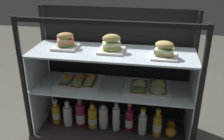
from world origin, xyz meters
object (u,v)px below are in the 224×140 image
object	(u,v)px
juice_bottle_back_left	(56,113)
juice_bottle_front_middle	(116,119)
juice_bottle_front_fourth	(80,115)
open_sandwich_tray_right_of_center	(148,87)
juice_bottle_front_right_end	(68,116)
juice_bottle_front_second	(129,120)
open_sandwich_tray_near_left_corner	(79,81)
plated_roll_sandwich_mid_left	(112,45)
juice_bottle_back_center	(103,118)
plated_roll_sandwich_mid_right	(164,51)
juice_bottle_near_post	(142,124)
orange_fruit_beside_bottles	(171,132)
orange_fruit_near_left_post	(171,125)
juice_bottle_back_right	(93,118)
plated_roll_sandwich_near_left_corner	(66,42)
juice_bottle_tucked_behind	(157,125)

from	to	relation	value
juice_bottle_back_left	juice_bottle_front_middle	size ratio (longest dim) A/B	0.83
juice_bottle_back_left	juice_bottle_front_fourth	size ratio (longest dim) A/B	0.82
open_sandwich_tray_right_of_center	juice_bottle_front_right_end	xyz separation A→B (m)	(-0.63, -0.03, -0.31)
juice_bottle_front_fourth	juice_bottle_front_second	world-z (taller)	juice_bottle_front_fourth
open_sandwich_tray_near_left_corner	juice_bottle_back_left	xyz separation A→B (m)	(-0.21, -0.01, -0.31)
plated_roll_sandwich_mid_left	open_sandwich_tray_near_left_corner	size ratio (longest dim) A/B	0.54
open_sandwich_tray_right_of_center	juice_bottle_front_right_end	world-z (taller)	open_sandwich_tray_right_of_center
juice_bottle_back_left	juice_bottle_back_center	distance (m)	0.40
plated_roll_sandwich_mid_left	juice_bottle_front_right_end	world-z (taller)	plated_roll_sandwich_mid_left
open_sandwich_tray_right_of_center	juice_bottle_front_middle	size ratio (longest dim) A/B	1.36
open_sandwich_tray_near_left_corner	plated_roll_sandwich_mid_right	bearing A→B (deg)	-5.31
plated_roll_sandwich_mid_right	open_sandwich_tray_near_left_corner	distance (m)	0.69
open_sandwich_tray_near_left_corner	open_sandwich_tray_right_of_center	xyz separation A→B (m)	(0.53, -0.00, -0.00)
open_sandwich_tray_near_left_corner	juice_bottle_back_center	distance (m)	0.36
juice_bottle_near_post	orange_fruit_beside_bottles	distance (m)	0.22
juice_bottle_back_left	juice_bottle_front_fourth	world-z (taller)	juice_bottle_front_fourth
juice_bottle_front_middle	juice_bottle_front_right_end	bearing A→B (deg)	-179.53
juice_bottle_back_left	juice_bottle_front_right_end	xyz separation A→B (m)	(0.10, -0.02, -0.00)
orange_fruit_near_left_post	juice_bottle_front_fourth	bearing A→B (deg)	-173.58
juice_bottle_back_right	juice_bottle_front_middle	distance (m)	0.19
juice_bottle_front_fourth	plated_roll_sandwich_mid_left	bearing A→B (deg)	3.76
juice_bottle_front_right_end	orange_fruit_near_left_post	distance (m)	0.83
juice_bottle_back_center	juice_bottle_front_fourth	bearing A→B (deg)	-175.94
juice_bottle_front_middle	open_sandwich_tray_near_left_corner	bearing A→B (deg)	174.70
plated_roll_sandwich_mid_left	juice_bottle_back_left	size ratio (longest dim) A/B	0.88
juice_bottle_front_middle	juice_bottle_front_second	bearing A→B (deg)	7.70
juice_bottle_back_left	plated_roll_sandwich_near_left_corner	bearing A→B (deg)	10.67
orange_fruit_near_left_post	plated_roll_sandwich_mid_right	bearing A→B (deg)	-133.51
plated_roll_sandwich_mid_right	juice_bottle_tucked_behind	xyz separation A→B (m)	(-0.00, 0.01, -0.61)
juice_bottle_front_middle	orange_fruit_beside_bottles	xyz separation A→B (m)	(0.43, -0.02, -0.06)
orange_fruit_beside_bottles	juice_bottle_front_second	bearing A→B (deg)	174.71
juice_bottle_back_center	plated_roll_sandwich_mid_left	bearing A→B (deg)	2.90
juice_bottle_back_right	juice_bottle_back_center	world-z (taller)	juice_bottle_back_right
juice_bottle_back_left	juice_bottle_front_second	bearing A→B (deg)	-0.03
juice_bottle_front_fourth	juice_bottle_near_post	xyz separation A→B (m)	(0.50, -0.02, -0.01)
juice_bottle_tucked_behind	orange_fruit_beside_bottles	bearing A→B (deg)	-0.45
open_sandwich_tray_right_of_center	juice_bottle_back_right	size ratio (longest dim) A/B	1.50
juice_bottle_front_right_end	juice_bottle_tucked_behind	world-z (taller)	juice_bottle_tucked_behind
juice_bottle_back_left	open_sandwich_tray_right_of_center	bearing A→B (deg)	0.69
open_sandwich_tray_right_of_center	juice_bottle_front_second	xyz separation A→B (m)	(-0.13, -0.01, -0.30)
juice_bottle_back_right	orange_fruit_beside_bottles	bearing A→B (deg)	-1.69
juice_bottle_front_fourth	juice_bottle_back_right	size ratio (longest dim) A/B	1.12
juice_bottle_front_right_end	juice_bottle_tucked_behind	distance (m)	0.72
juice_bottle_front_right_end	juice_bottle_back_center	bearing A→B (deg)	3.75
juice_bottle_front_fourth	open_sandwich_tray_right_of_center	bearing A→B (deg)	2.22
plated_roll_sandwich_near_left_corner	juice_bottle_back_left	world-z (taller)	plated_roll_sandwich_near_left_corner
plated_roll_sandwich_mid_left	juice_bottle_near_post	distance (m)	0.66
juice_bottle_back_center	open_sandwich_tray_right_of_center	bearing A→B (deg)	1.20
plated_roll_sandwich_mid_right	juice_bottle_near_post	size ratio (longest dim) A/B	0.80
juice_bottle_front_right_end	orange_fruit_near_left_post	bearing A→B (deg)	6.01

